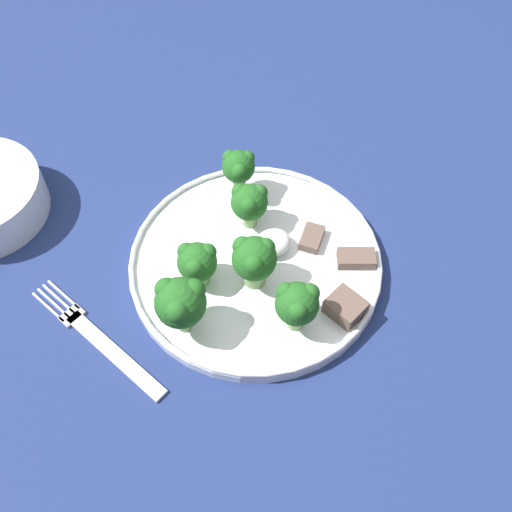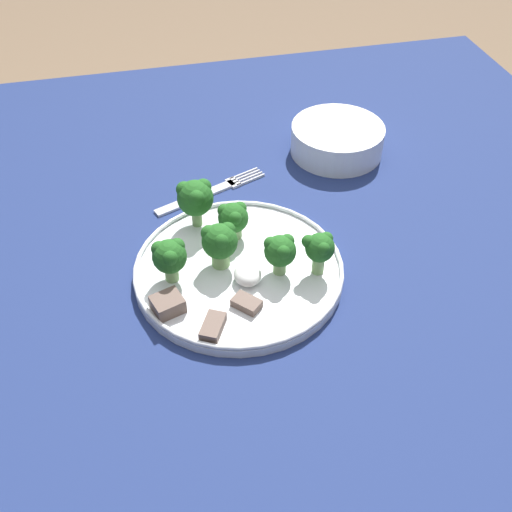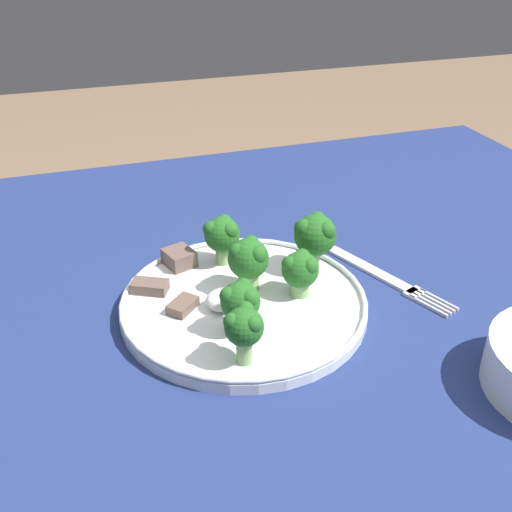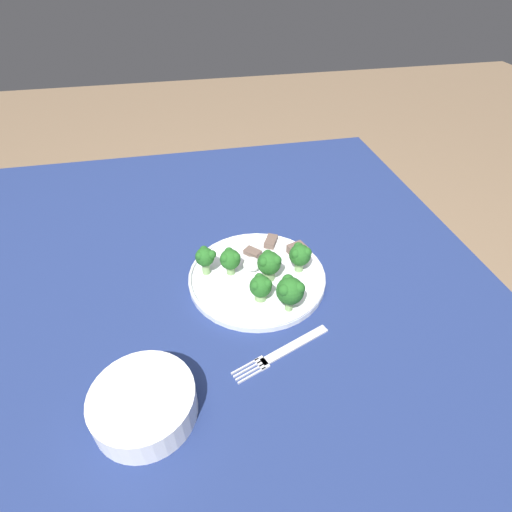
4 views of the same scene
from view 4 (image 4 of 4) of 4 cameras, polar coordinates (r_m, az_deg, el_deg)
ground_plane at (r=1.41m, az=-3.64°, el=-26.37°), size 8.00×8.00×0.00m
table at (r=0.86m, az=-5.41°, el=-8.46°), size 1.24×1.13×0.74m
dinner_plate at (r=0.80m, az=0.16°, el=-3.05°), size 0.27×0.27×0.02m
fork at (r=0.68m, az=3.89°, el=-13.46°), size 0.09×0.18×0.00m
cream_bowl at (r=0.63m, az=-15.71°, el=-19.70°), size 0.15×0.15×0.05m
broccoli_floret_near_rim_left at (r=0.76m, az=1.89°, el=-1.04°), size 0.05×0.05×0.06m
broccoli_floret_center_left at (r=0.79m, az=6.30°, el=0.16°), size 0.04×0.04×0.06m
broccoli_floret_back_left at (r=0.73m, az=0.66°, el=-4.36°), size 0.04×0.04×0.05m
broccoli_floret_front_left at (r=0.70m, az=4.89°, el=-4.91°), size 0.05×0.05×0.07m
broccoli_floret_center_back at (r=0.78m, az=-3.71°, el=-0.46°), size 0.04×0.04×0.06m
broccoli_floret_mid_cluster at (r=0.78m, az=-7.32°, el=-0.17°), size 0.04×0.04×0.06m
meat_slice_front_slice at (r=0.84m, az=-0.50°, el=0.52°), size 0.04×0.04×0.01m
meat_slice_middle_slice at (r=0.85m, az=5.92°, el=0.88°), size 0.04×0.04×0.02m
meat_slice_rear_slice at (r=0.87m, az=2.14°, el=2.09°), size 0.05×0.04×0.01m
sauce_dollop at (r=0.80m, az=-0.66°, el=-1.16°), size 0.04×0.03×0.02m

